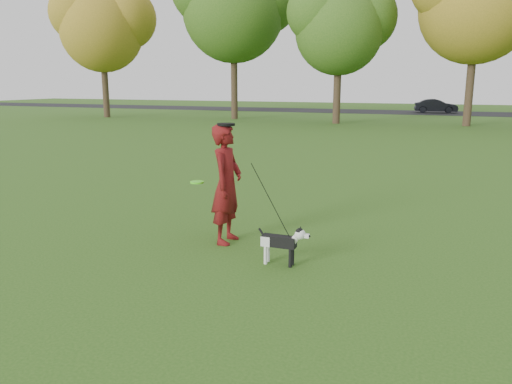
% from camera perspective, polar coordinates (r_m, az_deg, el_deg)
% --- Properties ---
extents(ground, '(120.00, 120.00, 0.00)m').
position_cam_1_polar(ground, '(8.45, -1.86, -5.99)').
color(ground, '#285116').
rests_on(ground, ground).
extents(road, '(120.00, 7.00, 0.02)m').
position_cam_1_polar(road, '(47.54, 17.73, 8.65)').
color(road, black).
rests_on(road, ground).
extents(man, '(0.52, 0.76, 2.01)m').
position_cam_1_polar(man, '(8.34, -3.36, 0.91)').
color(man, '#550C10').
rests_on(man, ground).
extents(dog, '(0.81, 0.16, 0.62)m').
position_cam_1_polar(dog, '(7.42, 3.11, -5.59)').
color(dog, black).
rests_on(dog, ground).
extents(car_mid, '(3.77, 1.72, 1.20)m').
position_cam_1_polar(car_mid, '(47.43, 19.86, 9.23)').
color(car_mid, black).
rests_on(car_mid, road).
extents(man_held_items, '(1.95, 0.86, 1.61)m').
position_cam_1_polar(man_held_items, '(7.68, 1.56, -0.82)').
color(man_held_items, '#56FF20').
rests_on(man_held_items, ground).
extents(tree_row, '(51.74, 8.86, 12.01)m').
position_cam_1_polar(tree_row, '(34.07, 14.29, 20.06)').
color(tree_row, '#38281C').
rests_on(tree_row, ground).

